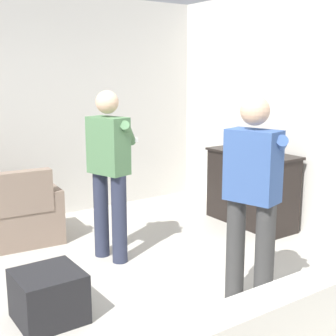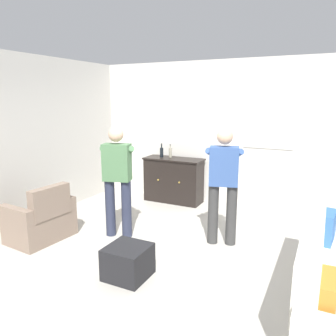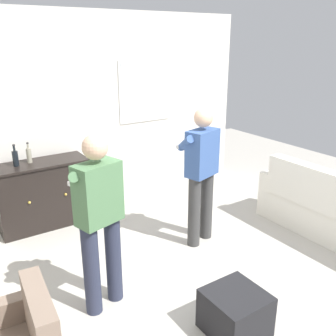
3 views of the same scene
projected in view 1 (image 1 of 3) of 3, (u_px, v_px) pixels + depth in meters
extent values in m
plane|color=#B2ADA3|center=(123.00, 304.00, 3.81)|extent=(10.40, 10.40, 0.00)
cube|color=beige|center=(13.00, 110.00, 5.66)|extent=(0.12, 5.20, 2.80)
cube|color=#7F6B5B|center=(18.00, 225.00, 5.14)|extent=(0.69, 0.69, 0.40)
cube|color=#7F6B5B|center=(21.00, 193.00, 4.83)|extent=(0.19, 0.65, 0.45)
cube|color=#7F6B5B|center=(51.00, 211.00, 5.31)|extent=(0.65, 0.17, 0.60)
cube|color=black|center=(251.00, 190.00, 5.72)|extent=(1.16, 0.44, 0.87)
cube|color=black|center=(252.00, 153.00, 5.62)|extent=(1.20, 0.48, 0.03)
sphere|color=#B79338|center=(224.00, 185.00, 5.76)|extent=(0.04, 0.04, 0.04)
sphere|color=#B79338|center=(251.00, 193.00, 5.39)|extent=(0.04, 0.04, 0.04)
cylinder|color=black|center=(237.00, 141.00, 5.83)|extent=(0.07, 0.07, 0.19)
cylinder|color=black|center=(238.00, 131.00, 5.80)|extent=(0.03, 0.03, 0.07)
cylinder|color=#262626|center=(238.00, 127.00, 5.79)|extent=(0.03, 0.03, 0.02)
cylinder|color=gray|center=(250.00, 143.00, 5.72)|extent=(0.06, 0.06, 0.19)
cylinder|color=gray|center=(251.00, 133.00, 5.69)|extent=(0.02, 0.02, 0.06)
cylinder|color=#262626|center=(251.00, 129.00, 5.68)|extent=(0.03, 0.03, 0.02)
cube|color=black|center=(49.00, 296.00, 3.53)|extent=(0.48, 0.48, 0.38)
cylinder|color=#282D42|center=(101.00, 214.00, 4.72)|extent=(0.15, 0.15, 0.88)
cylinder|color=#282D42|center=(119.00, 219.00, 4.56)|extent=(0.15, 0.15, 0.88)
cube|color=#4C754C|center=(108.00, 146.00, 4.50)|extent=(0.44, 0.32, 0.55)
sphere|color=#D8AD8C|center=(107.00, 102.00, 4.41)|extent=(0.22, 0.22, 0.22)
cylinder|color=#4C754C|center=(112.00, 132.00, 4.67)|extent=(0.24, 0.44, 0.29)
cylinder|color=#4C754C|center=(128.00, 134.00, 4.52)|extent=(0.40, 0.34, 0.29)
cube|color=white|center=(131.00, 139.00, 4.73)|extent=(0.16, 0.08, 0.04)
cylinder|color=#383838|center=(235.00, 251.00, 3.76)|extent=(0.15, 0.15, 0.88)
cylinder|color=#383838|center=(264.00, 259.00, 3.60)|extent=(0.15, 0.15, 0.88)
cube|color=#385693|center=(253.00, 166.00, 3.54)|extent=(0.44, 0.32, 0.55)
sphere|color=#D8AD8C|center=(255.00, 111.00, 3.45)|extent=(0.22, 0.22, 0.22)
cylinder|color=#385693|center=(251.00, 147.00, 3.71)|extent=(0.23, 0.44, 0.29)
cylinder|color=#385693|center=(277.00, 150.00, 3.56)|extent=(0.40, 0.34, 0.29)
cube|color=white|center=(273.00, 157.00, 3.77)|extent=(0.16, 0.08, 0.04)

